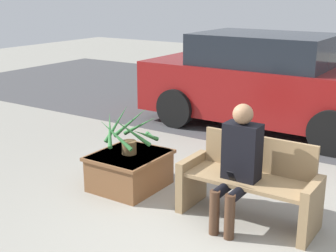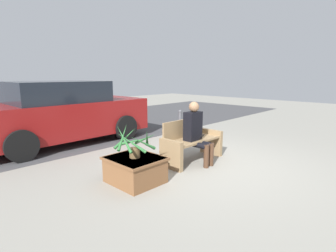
% 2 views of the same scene
% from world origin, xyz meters
% --- Properties ---
extents(ground_plane, '(30.00, 30.00, 0.00)m').
position_xyz_m(ground_plane, '(0.00, 0.00, 0.00)').
color(ground_plane, gray).
extents(bench, '(1.44, 0.55, 0.86)m').
position_xyz_m(bench, '(-0.06, 0.51, 0.40)').
color(bench, '#8C704C').
rests_on(bench, ground_plane).
extents(person_seated, '(0.37, 0.57, 1.27)m').
position_xyz_m(person_seated, '(-0.12, 0.34, 0.70)').
color(person_seated, black).
rests_on(person_seated, ground_plane).
extents(planter_box, '(0.79, 0.89, 0.44)m').
position_xyz_m(planter_box, '(-1.62, 0.47, 0.24)').
color(planter_box, brown).
rests_on(planter_box, ground_plane).
extents(potted_plant, '(0.74, 0.74, 0.55)m').
position_xyz_m(potted_plant, '(-1.61, 0.47, 0.67)').
color(potted_plant, brown).
rests_on(potted_plant, planter_box).
extents(parked_car, '(4.35, 1.98, 1.64)m').
position_xyz_m(parked_car, '(-1.25, 3.90, 0.81)').
color(parked_car, maroon).
rests_on(parked_car, ground_plane).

